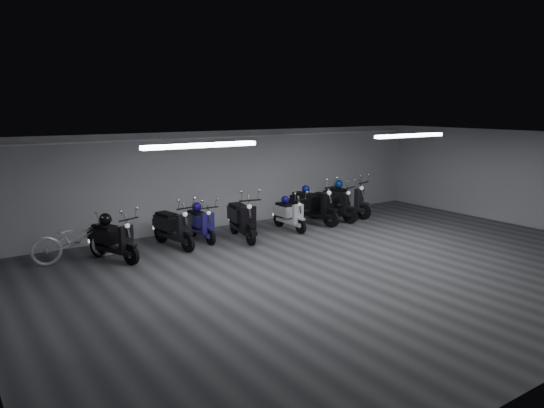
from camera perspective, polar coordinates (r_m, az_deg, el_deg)
floor at (r=11.45m, az=8.40°, el=-6.99°), size 14.00×10.00×0.01m
ceiling at (r=10.93m, az=8.81°, el=7.18°), size 14.00×10.00×0.01m
back_wall at (r=15.11m, az=-4.37°, el=2.91°), size 14.00×0.01×2.80m
right_wall at (r=16.63m, az=26.67°, el=2.51°), size 0.01×10.00×2.80m
fluor_strip_left at (r=10.05m, az=-7.96°, el=6.52°), size 2.40×0.18×0.08m
fluor_strip_right at (r=13.79m, az=15.19°, el=7.40°), size 2.40×0.18×0.08m
conduit at (r=14.92m, az=-4.27°, el=7.52°), size 13.60×0.05×0.05m
scooter_0 at (r=12.14m, az=-17.37°, el=-3.15°), size 1.19×1.83×1.30m
scooter_3 at (r=12.93m, az=-10.99°, el=-1.88°), size 0.90×1.89×1.35m
scooter_4 at (r=13.46m, az=-7.99°, el=-1.59°), size 0.54×1.62×1.21m
scooter_5 at (r=13.46m, az=-3.38°, el=-1.00°), size 1.01×2.02×1.44m
scooter_6 at (r=14.50m, az=1.98°, el=-0.63°), size 0.53×1.59×1.19m
scooter_7 at (r=15.25m, az=4.61°, el=0.47°), size 1.15×2.09×1.48m
scooter_8 at (r=15.72m, az=6.80°, el=0.52°), size 1.22×1.92×1.36m
scooter_9 at (r=16.35m, az=8.23°, el=1.04°), size 1.20×2.05×1.45m
bicycle at (r=12.41m, az=-21.08°, el=-3.16°), size 1.98×0.75×1.27m
helmet_0 at (r=12.26m, az=-18.16°, el=-1.63°), size 0.28×0.28×0.28m
helmet_1 at (r=15.36m, az=3.80°, el=1.68°), size 0.24×0.24×0.24m
helmet_2 at (r=14.63m, az=1.48°, el=0.50°), size 0.23×0.23×0.23m
helmet_3 at (r=16.43m, az=7.45°, el=2.21°), size 0.28×0.28×0.28m
helmet_4 at (r=13.61m, az=-8.43°, el=-0.30°), size 0.26×0.26×0.26m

